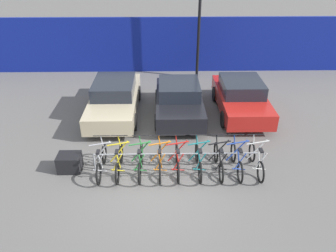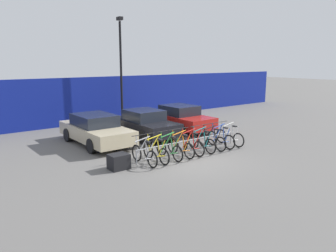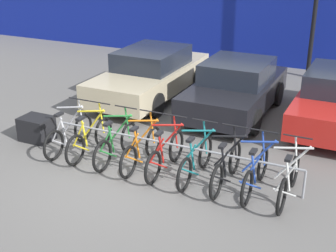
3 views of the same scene
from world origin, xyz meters
name	(u,v)px [view 2 (image 2 of 3)]	position (x,y,z in m)	size (l,w,h in m)	color
ground_plane	(188,159)	(0.00, 0.00, 0.00)	(120.00, 120.00, 0.00)	#605E5B
hoarding_wall	(86,101)	(0.00, 9.50, 1.43)	(36.00, 0.16, 2.86)	navy
bike_rack	(189,141)	(0.66, 0.68, 0.50)	(5.28, 0.04, 0.57)	gray
bicycle_silver	(144,155)	(-1.71, 0.53, 0.38)	(0.68, 1.71, 1.05)	black
bicycle_yellow	(156,152)	(-1.17, 0.53, 0.38)	(0.68, 1.71, 1.05)	black
bicycle_green	(169,150)	(-0.52, 0.53, 0.38)	(0.68, 1.71, 1.05)	black
bicycle_orange	(181,147)	(0.07, 0.53, 0.38)	(0.68, 1.71, 1.05)	black
bicycle_red	(190,145)	(0.60, 0.53, 0.38)	(0.68, 1.71, 1.05)	black
bicycle_teal	(202,143)	(1.25, 0.53, 0.38)	(0.68, 1.71, 1.05)	black
bicycle_black	(212,141)	(1.86, 0.53, 0.38)	(0.68, 1.71, 1.05)	black
bicycle_blue	(221,139)	(2.42, 0.53, 0.38)	(0.68, 1.71, 1.05)	black
bicycle_white	(230,137)	(3.02, 0.53, 0.38)	(0.68, 1.71, 1.05)	black
car_beige	(96,129)	(-1.77, 4.49, 0.69)	(1.91, 4.57, 1.40)	#C1B28E
car_black	(145,124)	(0.82, 4.26, 0.69)	(1.91, 3.94, 1.40)	black
car_red	(180,118)	(3.35, 4.48, 0.69)	(1.91, 4.08, 1.40)	red
lamp_post	(121,65)	(1.96, 8.50, 3.56)	(0.24, 0.44, 6.40)	black
cargo_crate	(119,162)	(-2.72, 0.66, 0.28)	(0.70, 0.56, 0.55)	black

